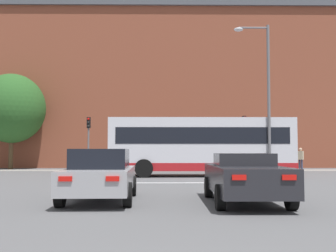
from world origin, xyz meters
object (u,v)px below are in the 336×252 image
at_px(traffic_light_far_left, 88,134).
at_px(street_lamp_junction, 263,86).
at_px(pedestrian_walking_east, 213,158).
at_px(car_saloon_left, 101,175).
at_px(pedestrian_waiting, 174,158).
at_px(bus_crossing_lead, 201,145).
at_px(car_roadster_right, 245,177).
at_px(traffic_light_far_right, 244,134).
at_px(pedestrian_walking_west, 301,157).

xyz_separation_m(traffic_light_far_left, street_lamp_junction, (10.87, -7.89, 2.35)).
distance_m(traffic_light_far_left, pedestrian_walking_east, 9.50).
xyz_separation_m(car_saloon_left, pedestrian_waiting, (2.65, 19.29, 0.14)).
height_order(bus_crossing_lead, pedestrian_waiting, bus_crossing_lead).
relative_size(car_saloon_left, bus_crossing_lead, 0.44).
bearing_deg(street_lamp_junction, traffic_light_far_left, 144.05).
height_order(car_roadster_right, traffic_light_far_left, traffic_light_far_left).
height_order(car_roadster_right, bus_crossing_lead, bus_crossing_lead).
xyz_separation_m(car_roadster_right, bus_crossing_lead, (-0.12, 12.20, 1.05)).
xyz_separation_m(traffic_light_far_right, pedestrian_waiting, (-5.15, 0.72, -1.80)).
bearing_deg(bus_crossing_lead, car_saloon_left, 161.29).
height_order(traffic_light_far_left, pedestrian_waiting, traffic_light_far_left).
bearing_deg(car_saloon_left, car_roadster_right, -8.18).
xyz_separation_m(street_lamp_junction, pedestrian_walking_west, (4.68, 8.28, -4.01)).
xyz_separation_m(bus_crossing_lead, pedestrian_walking_west, (7.98, 6.96, -0.79)).
bearing_deg(traffic_light_far_right, pedestrian_walking_west, 1.47).
bearing_deg(traffic_light_far_right, car_saloon_left, -112.78).
xyz_separation_m(bus_crossing_lead, traffic_light_far_left, (-7.57, 6.56, 0.87)).
bearing_deg(pedestrian_walking_east, car_roadster_right, -126.99).
bearing_deg(pedestrian_walking_west, traffic_light_far_right, -139.88).
distance_m(traffic_light_far_left, traffic_light_far_right, 11.40).
bearing_deg(traffic_light_far_right, pedestrian_walking_east, 151.29).
bearing_deg(pedestrian_walking_west, car_roadster_right, -73.65).
bearing_deg(traffic_light_far_right, street_lamp_junction, -93.69).
relative_size(pedestrian_walking_east, pedestrian_walking_west, 0.95).
bearing_deg(traffic_light_far_right, traffic_light_far_left, -178.53).
height_order(traffic_light_far_left, pedestrian_walking_east, traffic_light_far_left).
height_order(street_lamp_junction, pedestrian_walking_west, street_lamp_junction).
height_order(traffic_light_far_left, traffic_light_far_right, traffic_light_far_right).
bearing_deg(pedestrian_waiting, pedestrian_walking_east, 165.34).
bearing_deg(car_saloon_left, pedestrian_walking_east, 72.69).
distance_m(car_roadster_right, pedestrian_waiting, 19.83).
bearing_deg(bus_crossing_lead, car_roadster_right, -179.44).
xyz_separation_m(traffic_light_far_left, pedestrian_walking_west, (15.55, 0.40, -1.66)).
relative_size(car_roadster_right, traffic_light_far_left, 1.20).
xyz_separation_m(bus_crossing_lead, pedestrian_waiting, (-1.32, 7.58, -0.86)).
bearing_deg(car_saloon_left, traffic_light_far_left, 99.73).
distance_m(car_saloon_left, pedestrian_walking_west, 22.17).
bearing_deg(street_lamp_junction, traffic_light_far_right, 86.31).
height_order(traffic_light_far_right, pedestrian_walking_west, traffic_light_far_right).
height_order(car_roadster_right, pedestrian_walking_east, pedestrian_walking_east).
bearing_deg(car_roadster_right, street_lamp_junction, 74.12).
distance_m(car_saloon_left, pedestrian_waiting, 19.47).
distance_m(traffic_light_far_right, pedestrian_walking_east, 3.05).
height_order(bus_crossing_lead, pedestrian_walking_east, bus_crossing_lead).
xyz_separation_m(bus_crossing_lead, traffic_light_far_right, (3.83, 6.86, 0.95)).
bearing_deg(pedestrian_walking_west, pedestrian_waiting, -145.12).
height_order(pedestrian_waiting, pedestrian_walking_east, pedestrian_walking_east).
relative_size(traffic_light_far_left, pedestrian_walking_west, 2.33).
distance_m(street_lamp_junction, pedestrian_walking_east, 10.34).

